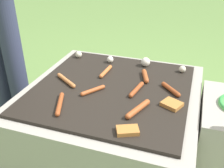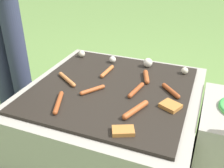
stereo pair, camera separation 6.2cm
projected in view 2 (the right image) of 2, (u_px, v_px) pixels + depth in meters
ground_plane at (112, 141)px, 1.67m from camera, size 14.00×14.00×0.00m
grill at (112, 116)px, 1.58m from camera, size 0.97×0.97×0.40m
sausage_front_left at (171, 91)px, 1.42m from camera, size 0.12×0.12×0.03m
sausage_back_right at (58, 102)px, 1.32m from camera, size 0.09×0.19×0.02m
sausage_front_center at (67, 79)px, 1.54m from camera, size 0.17×0.12×0.02m
sausage_back_left at (136, 90)px, 1.43m from camera, size 0.05×0.17×0.02m
sausage_front_right at (146, 77)px, 1.56m from camera, size 0.07×0.15×0.03m
sausage_mid_left at (107, 71)px, 1.63m from camera, size 0.03×0.17×0.02m
sausage_back_center at (93, 90)px, 1.43m from camera, size 0.10×0.13×0.02m
sausage_mid_right at (136, 110)px, 1.26m from camera, size 0.09×0.18×0.03m
bread_slice_left at (170, 106)px, 1.30m from camera, size 0.12×0.11×0.02m
bread_slice_center at (123, 131)px, 1.13m from camera, size 0.11×0.10×0.02m
mushroom_row at (132, 61)px, 1.73m from camera, size 0.76×0.07×0.06m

